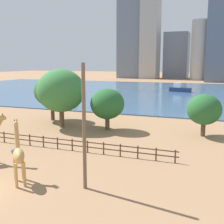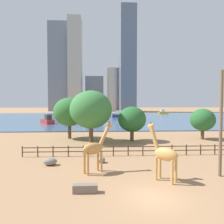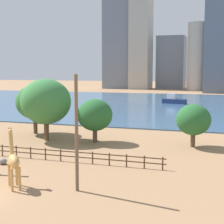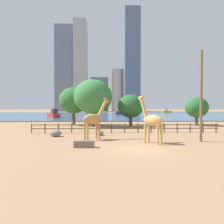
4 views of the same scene
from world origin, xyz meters
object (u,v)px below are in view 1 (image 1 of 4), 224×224
(boat_sailboat, at_px, (74,94))
(boulder_near_fence, at_px, (15,150))
(utility_pole, at_px, (84,128))
(tree_left_large, at_px, (204,110))
(tree_left_small, at_px, (107,104))
(tree_right_tall, at_px, (52,91))
(boat_tug, at_px, (180,89))
(giraffe_companion, at_px, (19,155))
(tree_center_broad, at_px, (61,91))

(boat_sailboat, bearing_deg, boulder_near_fence, 168.33)
(utility_pole, height_order, tree_left_large, utility_pole)
(tree_left_small, bearing_deg, tree_right_tall, 163.51)
(boulder_near_fence, height_order, boat_tug, boat_tug)
(tree_right_tall, xyz_separation_m, tree_left_small, (11.02, -3.26, -1.14))
(tree_left_small, relative_size, boat_sailboat, 0.89)
(utility_pole, xyz_separation_m, tree_left_large, (7.59, 19.23, -1.22))
(giraffe_companion, xyz_separation_m, boulder_near_fence, (-5.24, 5.81, -1.98))
(tree_right_tall, distance_m, tree_left_small, 11.55)
(tree_center_broad, bearing_deg, tree_left_small, 6.16)
(tree_center_broad, xyz_separation_m, boat_tug, (10.00, 56.91, -4.21))
(tree_right_tall, xyz_separation_m, boat_sailboat, (-10.43, 26.86, -3.71))
(tree_left_large, height_order, tree_center_broad, tree_center_broad)
(tree_left_large, relative_size, tree_center_broad, 0.64)
(tree_left_large, xyz_separation_m, boat_tug, (-9.80, 55.04, -2.29))
(giraffe_companion, xyz_separation_m, tree_right_tall, (-10.98, 22.24, 2.57))
(utility_pole, xyz_separation_m, tree_center_broad, (-12.20, 17.36, 0.71))
(giraffe_companion, distance_m, utility_pole, 5.90)
(giraffe_companion, bearing_deg, tree_left_large, -74.99)
(giraffe_companion, xyz_separation_m, tree_left_small, (0.04, 18.98, 1.43))
(boat_sailboat, bearing_deg, utility_pole, 176.84)
(tree_center_broad, bearing_deg, tree_left_large, 5.41)
(utility_pole, xyz_separation_m, tree_right_tall, (-16.29, 21.37, 0.16))
(tree_center_broad, distance_m, tree_left_small, 7.17)
(tree_left_large, bearing_deg, utility_pole, -111.54)
(boulder_near_fence, height_order, boat_sailboat, boat_sailboat)
(utility_pole, distance_m, tree_left_small, 18.88)
(giraffe_companion, bearing_deg, boat_sailboat, -18.75)
(utility_pole, xyz_separation_m, boat_tug, (-2.20, 74.27, -3.50))
(giraffe_companion, distance_m, tree_right_tall, 24.94)
(utility_pole, height_order, tree_left_small, utility_pole)
(boulder_near_fence, relative_size, boat_tug, 0.12)
(boulder_near_fence, relative_size, tree_right_tall, 0.11)
(giraffe_companion, relative_size, tree_right_tall, 0.66)
(tree_left_large, height_order, boat_sailboat, tree_left_large)
(tree_right_tall, relative_size, tree_left_small, 1.27)
(boat_sailboat, bearing_deg, giraffe_companion, 171.41)
(boulder_near_fence, bearing_deg, tree_right_tall, 109.26)
(tree_right_tall, height_order, tree_left_small, tree_right_tall)
(tree_right_tall, height_order, boat_tug, tree_right_tall)
(utility_pole, height_order, tree_right_tall, utility_pole)
(tree_left_large, xyz_separation_m, boat_sailboat, (-34.31, 29.00, -2.34))
(boulder_near_fence, relative_size, tree_center_broad, 0.10)
(boulder_near_fence, xyz_separation_m, tree_right_tall, (-5.74, 16.44, 4.55))
(giraffe_companion, distance_m, tree_left_small, 19.04)
(boulder_near_fence, xyz_separation_m, tree_left_large, (18.14, 14.30, 3.18))
(tree_right_tall, bearing_deg, boat_tug, 75.09)
(tree_left_small, height_order, boat_sailboat, tree_left_small)
(giraffe_companion, xyz_separation_m, boat_tug, (3.11, 75.15, -1.09))
(tree_left_large, xyz_separation_m, tree_center_broad, (-19.79, -1.87, 1.93))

